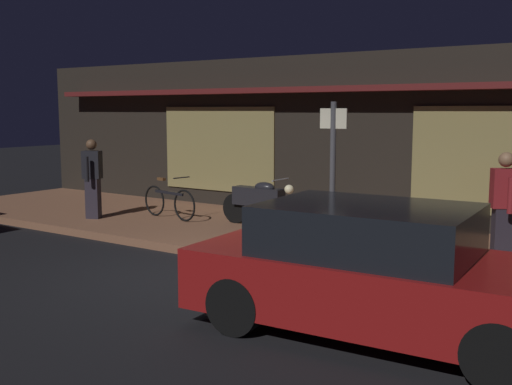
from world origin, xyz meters
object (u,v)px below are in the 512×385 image
object	(u,v)px
motorcycle	(260,201)
sign_post	(333,171)
parked_car_far	(376,271)
person_bystander	(504,206)
bicycle_parked	(169,202)
person_photographer	(92,177)

from	to	relation	value
motorcycle	sign_post	world-z (taller)	sign_post
parked_car_far	person_bystander	bearing A→B (deg)	80.60
bicycle_parked	parked_car_far	size ratio (longest dim) A/B	0.39
motorcycle	parked_car_far	world-z (taller)	parked_car_far
bicycle_parked	person_bystander	distance (m)	6.76
parked_car_far	motorcycle	bearing A→B (deg)	136.39
motorcycle	sign_post	distance (m)	3.09
person_photographer	parked_car_far	bearing A→B (deg)	-19.61
motorcycle	person_bystander	bearing A→B (deg)	-6.84
motorcycle	bicycle_parked	bearing A→B (deg)	-169.75
motorcycle	parked_car_far	bearing A→B (deg)	-43.61
motorcycle	person_bystander	xyz separation A→B (m)	(4.68, -0.56, 0.38)
person_photographer	sign_post	size ratio (longest dim) A/B	0.70
person_bystander	bicycle_parked	bearing A→B (deg)	178.38
person_photographer	sign_post	distance (m)	5.87
bicycle_parked	sign_post	distance (m)	4.79
person_bystander	parked_car_far	world-z (taller)	person_bystander
person_photographer	bicycle_parked	bearing A→B (deg)	33.43
parked_car_far	sign_post	bearing A→B (deg)	126.81
bicycle_parked	person_photographer	world-z (taller)	person_photographer
bicycle_parked	person_bystander	bearing A→B (deg)	-1.62
person_photographer	sign_post	xyz separation A→B (m)	(5.83, -0.43, 0.48)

